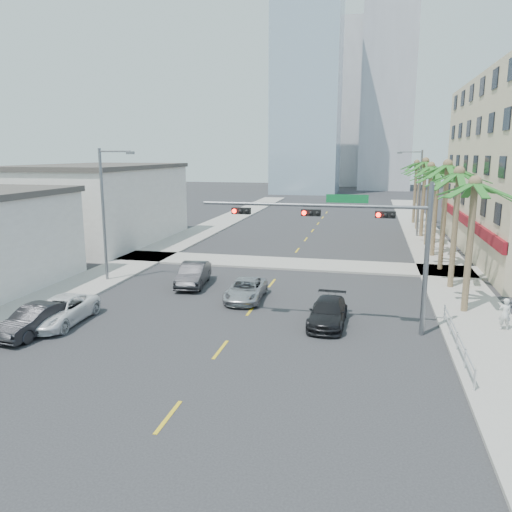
{
  "coord_description": "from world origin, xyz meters",
  "views": [
    {
      "loc": [
        6.29,
        -16.24,
        8.7
      ],
      "look_at": [
        0.68,
        8.2,
        3.5
      ],
      "focal_mm": 35.0,
      "sensor_mm": 36.0,
      "label": 1
    }
  ],
  "objects_px": {
    "traffic_signal_mast": "(358,230)",
    "car_parked_far": "(60,311)",
    "car_lane_center": "(246,290)",
    "car_lane_right": "(328,312)",
    "car_parked_mid": "(35,320)",
    "pedestrian": "(505,314)",
    "car_lane_left": "(193,274)"
  },
  "relations": [
    {
      "from": "car_lane_right",
      "to": "pedestrian",
      "type": "distance_m",
      "value": 8.6
    },
    {
      "from": "car_parked_mid",
      "to": "pedestrian",
      "type": "xyz_separation_m",
      "value": [
        22.38,
        5.33,
        0.25
      ]
    },
    {
      "from": "car_parked_far",
      "to": "car_lane_right",
      "type": "distance_m",
      "value": 13.84
    },
    {
      "from": "car_parked_far",
      "to": "pedestrian",
      "type": "xyz_separation_m",
      "value": [
        22.08,
        3.76,
        0.26
      ]
    },
    {
      "from": "pedestrian",
      "to": "car_lane_left",
      "type": "bearing_deg",
      "value": -20.25
    },
    {
      "from": "traffic_signal_mast",
      "to": "car_lane_right",
      "type": "distance_m",
      "value": 4.66
    },
    {
      "from": "car_lane_right",
      "to": "car_lane_center",
      "type": "bearing_deg",
      "value": 148.63
    },
    {
      "from": "traffic_signal_mast",
      "to": "pedestrian",
      "type": "relative_size",
      "value": 6.97
    },
    {
      "from": "traffic_signal_mast",
      "to": "car_parked_far",
      "type": "bearing_deg",
      "value": -170.67
    },
    {
      "from": "car_lane_center",
      "to": "pedestrian",
      "type": "height_order",
      "value": "pedestrian"
    },
    {
      "from": "traffic_signal_mast",
      "to": "car_lane_right",
      "type": "height_order",
      "value": "traffic_signal_mast"
    },
    {
      "from": "car_lane_left",
      "to": "car_lane_right",
      "type": "height_order",
      "value": "car_lane_left"
    },
    {
      "from": "car_lane_left",
      "to": "car_lane_center",
      "type": "distance_m",
      "value": 4.87
    },
    {
      "from": "car_parked_mid",
      "to": "car_lane_right",
      "type": "distance_m",
      "value": 14.55
    },
    {
      "from": "traffic_signal_mast",
      "to": "pedestrian",
      "type": "bearing_deg",
      "value": 10.32
    },
    {
      "from": "traffic_signal_mast",
      "to": "car_parked_far",
      "type": "xyz_separation_m",
      "value": [
        -14.89,
        -2.45,
        -4.37
      ]
    },
    {
      "from": "car_lane_center",
      "to": "car_parked_mid",
      "type": "bearing_deg",
      "value": -139.8
    },
    {
      "from": "car_parked_mid",
      "to": "car_lane_center",
      "type": "distance_m",
      "value": 11.68
    },
    {
      "from": "car_parked_far",
      "to": "car_lane_left",
      "type": "distance_m",
      "value": 9.67
    },
    {
      "from": "car_lane_center",
      "to": "car_lane_right",
      "type": "relative_size",
      "value": 1.01
    },
    {
      "from": "car_parked_mid",
      "to": "car_parked_far",
      "type": "xyz_separation_m",
      "value": [
        0.3,
        1.58,
        -0.01
      ]
    },
    {
      "from": "car_lane_right",
      "to": "car_parked_mid",
      "type": "bearing_deg",
      "value": -160.45
    },
    {
      "from": "car_lane_left",
      "to": "car_lane_right",
      "type": "distance_m",
      "value": 11.04
    },
    {
      "from": "car_parked_mid",
      "to": "car_lane_left",
      "type": "bearing_deg",
      "value": 74.01
    },
    {
      "from": "car_parked_far",
      "to": "car_lane_right",
      "type": "height_order",
      "value": "car_parked_far"
    },
    {
      "from": "traffic_signal_mast",
      "to": "car_parked_far",
      "type": "distance_m",
      "value": 15.71
    },
    {
      "from": "car_parked_mid",
      "to": "car_lane_center",
      "type": "bearing_deg",
      "value": 49.56
    },
    {
      "from": "traffic_signal_mast",
      "to": "car_parked_mid",
      "type": "bearing_deg",
      "value": -165.16
    },
    {
      "from": "car_lane_left",
      "to": "traffic_signal_mast",
      "type": "bearing_deg",
      "value": -37.92
    },
    {
      "from": "car_parked_mid",
      "to": "car_lane_right",
      "type": "xyz_separation_m",
      "value": [
        13.81,
        4.57,
        -0.06
      ]
    },
    {
      "from": "car_parked_mid",
      "to": "car_parked_far",
      "type": "distance_m",
      "value": 1.6
    },
    {
      "from": "car_parked_mid",
      "to": "car_lane_left",
      "type": "xyz_separation_m",
      "value": [
        4.4,
        10.34,
        0.06
      ]
    }
  ]
}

